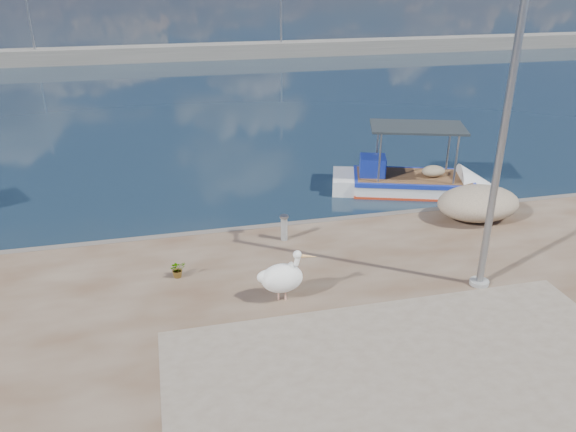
% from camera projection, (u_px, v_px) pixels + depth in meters
% --- Properties ---
extents(ground, '(1400.00, 1400.00, 0.00)m').
position_uv_depth(ground, '(329.00, 343.00, 11.87)').
color(ground, '#162635').
rests_on(ground, ground).
extents(quay_patch, '(9.00, 7.00, 0.01)m').
position_uv_depth(quay_patch, '(443.00, 419.00, 9.22)').
color(quay_patch, gray).
rests_on(quay_patch, quay).
extents(breakwater, '(120.00, 2.20, 7.50)m').
position_uv_depth(breakwater, '(189.00, 52.00, 47.13)').
color(breakwater, gray).
rests_on(breakwater, ground).
extents(boat_right, '(6.00, 3.57, 2.74)m').
position_uv_depth(boat_right, '(410.00, 185.00, 19.81)').
color(boat_right, white).
rests_on(boat_right, ground).
extents(pelican, '(1.29, 0.75, 1.22)m').
position_uv_depth(pelican, '(283.00, 277.00, 12.27)').
color(pelican, tan).
rests_on(pelican, quay).
extents(lamp_post, '(0.44, 0.96, 7.00)m').
position_uv_depth(lamp_post, '(500.00, 148.00, 11.78)').
color(lamp_post, gray).
rests_on(lamp_post, quay).
extents(bollard_near, '(0.24, 0.24, 0.72)m').
position_uv_depth(bollard_near, '(284.00, 227.00, 15.07)').
color(bollard_near, gray).
rests_on(bollard_near, quay).
extents(potted_plant, '(0.45, 0.41, 0.42)m').
position_uv_depth(potted_plant, '(178.00, 269.00, 13.34)').
color(potted_plant, '#33722D').
rests_on(potted_plant, quay).
extents(net_pile_c, '(2.45, 1.75, 0.96)m').
position_uv_depth(net_pile_c, '(478.00, 203.00, 16.32)').
color(net_pile_c, '#C7AE94').
rests_on(net_pile_c, quay).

